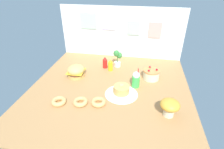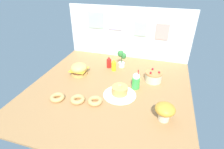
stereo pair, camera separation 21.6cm
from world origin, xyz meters
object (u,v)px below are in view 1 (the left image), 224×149
(layer_cake, at_px, (151,74))
(ketchup_bottle, at_px, (105,63))
(burger, at_px, (76,71))
(cream_soda_cup, at_px, (136,79))
(mustard_bottle, at_px, (110,65))
(donut_pink_glaze, at_px, (59,101))
(donut_chocolate, at_px, (80,102))
(mushroom_stool, at_px, (170,106))
(potted_plant, at_px, (117,58))
(donut_vanilla, at_px, (99,102))
(pancake_stack, at_px, (121,90))

(layer_cake, relative_size, ketchup_bottle, 1.25)
(burger, xyz_separation_m, cream_soda_cup, (0.82, -0.11, 0.02))
(mustard_bottle, height_order, cream_soda_cup, cream_soda_cup)
(cream_soda_cup, bearing_deg, donut_pink_glaze, -149.27)
(cream_soda_cup, bearing_deg, burger, 172.20)
(donut_pink_glaze, bearing_deg, cream_soda_cup, 30.73)
(donut_pink_glaze, distance_m, donut_chocolate, 0.24)
(layer_cake, relative_size, cream_soda_cup, 0.83)
(donut_pink_glaze, bearing_deg, burger, 91.30)
(mustard_bottle, distance_m, donut_pink_glaze, 0.94)
(donut_chocolate, relative_size, mushroom_stool, 0.85)
(mustard_bottle, height_order, donut_pink_glaze, mustard_bottle)
(mustard_bottle, relative_size, potted_plant, 0.66)
(donut_vanilla, bearing_deg, donut_chocolate, -170.97)
(donut_vanilla, bearing_deg, mushroom_stool, -3.57)
(donut_chocolate, bearing_deg, ketchup_bottle, 84.32)
(layer_cake, height_order, donut_vanilla, layer_cake)
(burger, height_order, pancake_stack, burger)
(burger, relative_size, donut_chocolate, 1.43)
(donut_vanilla, xyz_separation_m, mushroom_stool, (0.73, -0.05, 0.09))
(donut_vanilla, height_order, mushroom_stool, mushroom_stool)
(mustard_bottle, relative_size, mushroom_stool, 0.91)
(potted_plant, relative_size, mushroom_stool, 1.39)
(layer_cake, distance_m, mushroom_stool, 0.71)
(layer_cake, height_order, donut_pink_glaze, layer_cake)
(donut_chocolate, height_order, potted_plant, potted_plant)
(burger, height_order, donut_chocolate, burger)
(ketchup_bottle, bearing_deg, cream_soda_cup, -41.60)
(layer_cake, bearing_deg, burger, -173.46)
(layer_cake, bearing_deg, donut_chocolate, -138.51)
(mustard_bottle, height_order, donut_vanilla, mustard_bottle)
(burger, relative_size, mushroom_stool, 1.21)
(ketchup_bottle, bearing_deg, potted_plant, 23.18)
(cream_soda_cup, bearing_deg, mustard_bottle, 137.04)
(cream_soda_cup, bearing_deg, donut_chocolate, -141.98)
(donut_chocolate, bearing_deg, layer_cake, 41.49)
(ketchup_bottle, relative_size, mushroom_stool, 0.91)
(donut_pink_glaze, height_order, donut_chocolate, same)
(cream_soda_cup, bearing_deg, ketchup_bottle, 138.40)
(potted_plant, height_order, mushroom_stool, potted_plant)
(layer_cake, distance_m, mustard_bottle, 0.59)
(pancake_stack, height_order, cream_soda_cup, cream_soda_cup)
(layer_cake, bearing_deg, pancake_stack, -129.56)
(mustard_bottle, distance_m, potted_plant, 0.17)
(cream_soda_cup, distance_m, donut_vanilla, 0.56)
(potted_plant, distance_m, mushroom_stool, 1.17)
(layer_cake, bearing_deg, potted_plant, 151.28)
(burger, xyz_separation_m, pancake_stack, (0.66, -0.30, -0.03))
(pancake_stack, distance_m, mustard_bottle, 0.60)
(donut_chocolate, distance_m, donut_vanilla, 0.20)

